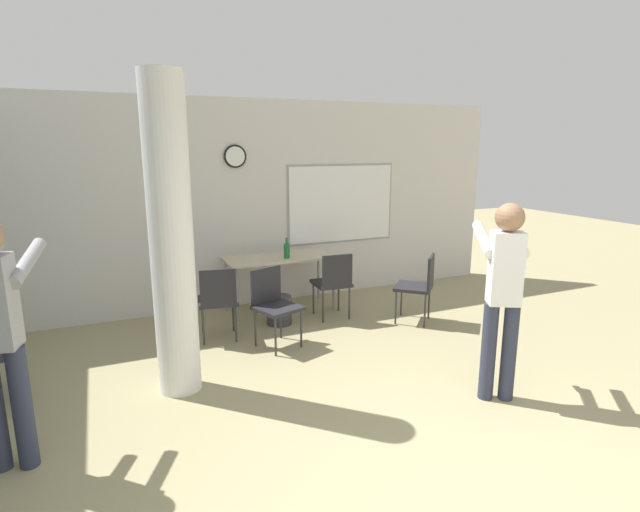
# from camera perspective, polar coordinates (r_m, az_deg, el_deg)

# --- Properties ---
(wall_back) EXTENTS (8.00, 0.15, 2.80)m
(wall_back) POSITION_cam_1_polar(r_m,az_deg,el_deg) (6.93, -8.68, 5.84)
(wall_back) COLOR silver
(wall_back) RESTS_ON ground_plane
(support_pillar) EXTENTS (0.38, 0.38, 2.80)m
(support_pillar) POSITION_cam_1_polar(r_m,az_deg,el_deg) (4.49, -16.64, 1.83)
(support_pillar) COLOR white
(support_pillar) RESTS_ON ground_plane
(folding_table) EXTENTS (1.47, 0.63, 0.74)m
(folding_table) POSITION_cam_1_polar(r_m,az_deg,el_deg) (6.68, -4.60, -0.54)
(folding_table) COLOR beige
(folding_table) RESTS_ON ground_plane
(bottle_on_table) EXTENTS (0.08, 0.08, 0.27)m
(bottle_on_table) POSITION_cam_1_polar(r_m,az_deg,el_deg) (6.54, -3.82, 0.64)
(bottle_on_table) COLOR #1E6B2D
(bottle_on_table) RESTS_ON folding_table
(waste_bin) EXTENTS (0.31, 0.31, 0.36)m
(waste_bin) POSITION_cam_1_polar(r_m,az_deg,el_deg) (6.29, -4.70, -6.17)
(waste_bin) COLOR #38383D
(waste_bin) RESTS_ON ground_plane
(chair_mid_room) EXTENTS (0.62, 0.62, 0.87)m
(chair_mid_room) POSITION_cam_1_polar(r_m,az_deg,el_deg) (6.36, 11.30, -3.05)
(chair_mid_room) COLOR #232328
(chair_mid_room) RESTS_ON ground_plane
(chair_table_left) EXTENTS (0.51, 0.51, 0.87)m
(chair_table_left) POSITION_cam_1_polar(r_m,az_deg,el_deg) (5.77, -11.58, -4.67)
(chair_table_left) COLOR #232328
(chair_table_left) RESTS_ON ground_plane
(chair_table_front) EXTENTS (0.56, 0.56, 0.87)m
(chair_table_front) POSITION_cam_1_polar(r_m,az_deg,el_deg) (5.55, -5.32, -5.18)
(chair_table_front) COLOR #232328
(chair_table_front) RESTS_ON ground_plane
(chair_table_right) EXTENTS (0.47, 0.47, 0.87)m
(chair_table_right) POSITION_cam_1_polar(r_m,az_deg,el_deg) (6.37, 1.53, -2.78)
(chair_table_right) COLOR #232328
(chair_table_right) RESTS_ON ground_plane
(person_playing_side) EXTENTS (0.59, 0.72, 1.74)m
(person_playing_side) POSITION_cam_1_polar(r_m,az_deg,el_deg) (4.52, 20.19, -3.29)
(person_playing_side) COLOR #2D3347
(person_playing_side) RESTS_ON ground_plane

